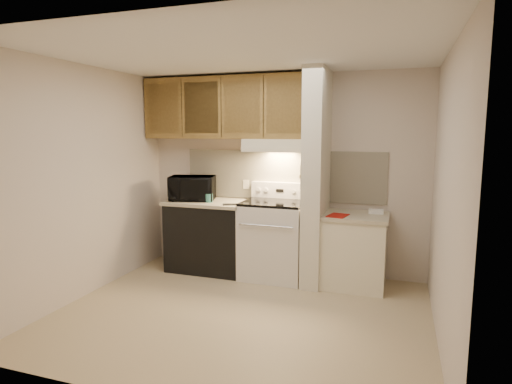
% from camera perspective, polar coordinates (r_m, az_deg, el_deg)
% --- Properties ---
extents(floor, '(3.60, 3.60, 0.00)m').
position_cam_1_polar(floor, '(4.41, -1.98, -15.91)').
color(floor, tan).
rests_on(floor, ground).
extents(ceiling, '(3.60, 3.60, 0.00)m').
position_cam_1_polar(ceiling, '(4.09, -2.17, 18.02)').
color(ceiling, white).
rests_on(ceiling, wall_back).
extents(wall_back, '(3.60, 2.50, 0.02)m').
position_cam_1_polar(wall_back, '(5.49, 3.48, 2.40)').
color(wall_back, beige).
rests_on(wall_back, floor).
extents(wall_left, '(0.02, 3.00, 2.50)m').
position_cam_1_polar(wall_left, '(4.99, -21.79, 1.26)').
color(wall_left, beige).
rests_on(wall_left, floor).
extents(wall_right, '(0.02, 3.00, 2.50)m').
position_cam_1_polar(wall_right, '(3.83, 24.04, -0.80)').
color(wall_right, beige).
rests_on(wall_right, floor).
extents(backsplash, '(2.60, 0.02, 0.63)m').
position_cam_1_polar(backsplash, '(5.48, 3.45, 2.23)').
color(backsplash, white).
rests_on(backsplash, wall_back).
extents(range_body, '(0.76, 0.65, 0.92)m').
position_cam_1_polar(range_body, '(5.30, 2.42, -6.49)').
color(range_body, silver).
rests_on(range_body, floor).
extents(oven_window, '(0.50, 0.01, 0.30)m').
position_cam_1_polar(oven_window, '(4.99, 1.40, -6.92)').
color(oven_window, black).
rests_on(oven_window, range_body).
extents(oven_handle, '(0.65, 0.02, 0.02)m').
position_cam_1_polar(oven_handle, '(4.91, 1.28, -4.55)').
color(oven_handle, silver).
rests_on(oven_handle, range_body).
extents(cooktop, '(0.74, 0.64, 0.03)m').
position_cam_1_polar(cooktop, '(5.20, 2.46, -1.42)').
color(cooktop, black).
rests_on(cooktop, range_body).
extents(range_backguard, '(0.76, 0.08, 0.20)m').
position_cam_1_polar(range_backguard, '(5.45, 3.30, 0.25)').
color(range_backguard, silver).
rests_on(range_backguard, range_body).
extents(range_display, '(0.10, 0.01, 0.04)m').
position_cam_1_polar(range_display, '(5.41, 3.18, 0.19)').
color(range_display, black).
rests_on(range_display, range_backguard).
extents(range_knob_left_outer, '(0.05, 0.02, 0.05)m').
position_cam_1_polar(range_knob_left_outer, '(5.49, 0.36, 0.32)').
color(range_knob_left_outer, silver).
rests_on(range_knob_left_outer, range_backguard).
extents(range_knob_left_inner, '(0.05, 0.02, 0.05)m').
position_cam_1_polar(range_knob_left_inner, '(5.46, 1.35, 0.27)').
color(range_knob_left_inner, silver).
rests_on(range_knob_left_inner, range_backguard).
extents(range_knob_right_inner, '(0.05, 0.02, 0.05)m').
position_cam_1_polar(range_knob_right_inner, '(5.36, 5.03, 0.10)').
color(range_knob_right_inner, silver).
rests_on(range_knob_right_inner, range_backguard).
extents(range_knob_right_outer, '(0.05, 0.02, 0.05)m').
position_cam_1_polar(range_knob_right_outer, '(5.34, 6.07, 0.05)').
color(range_knob_right_outer, silver).
rests_on(range_knob_right_outer, range_backguard).
extents(dishwasher_front, '(1.00, 0.63, 0.87)m').
position_cam_1_polar(dishwasher_front, '(5.61, -6.25, -5.95)').
color(dishwasher_front, black).
rests_on(dishwasher_front, floor).
extents(left_countertop, '(1.04, 0.67, 0.04)m').
position_cam_1_polar(left_countertop, '(5.52, -6.32, -1.37)').
color(left_countertop, '#BCB194').
rests_on(left_countertop, dishwasher_front).
extents(spoon_rest, '(0.23, 0.15, 0.01)m').
position_cam_1_polar(spoon_rest, '(5.18, -3.24, -1.66)').
color(spoon_rest, black).
rests_on(spoon_rest, left_countertop).
extents(teal_jar, '(0.11, 0.11, 0.11)m').
position_cam_1_polar(teal_jar, '(5.40, -6.30, -0.78)').
color(teal_jar, '#2F716A').
rests_on(teal_jar, left_countertop).
extents(outlet, '(0.08, 0.01, 0.12)m').
position_cam_1_polar(outlet, '(5.62, -1.32, 1.02)').
color(outlet, beige).
rests_on(outlet, backsplash).
extents(microwave, '(0.65, 0.53, 0.31)m').
position_cam_1_polar(microwave, '(5.57, -8.49, 0.52)').
color(microwave, black).
rests_on(microwave, left_countertop).
extents(partition_pillar, '(0.22, 0.70, 2.50)m').
position_cam_1_polar(partition_pillar, '(5.03, 8.05, 1.82)').
color(partition_pillar, beige).
rests_on(partition_pillar, floor).
extents(pillar_trim, '(0.01, 0.70, 0.04)m').
position_cam_1_polar(pillar_trim, '(5.05, 6.77, 2.43)').
color(pillar_trim, olive).
rests_on(pillar_trim, partition_pillar).
extents(knife_strip, '(0.02, 0.42, 0.04)m').
position_cam_1_polar(knife_strip, '(5.00, 6.58, 2.61)').
color(knife_strip, black).
rests_on(knife_strip, partition_pillar).
extents(knife_blade_a, '(0.01, 0.03, 0.16)m').
position_cam_1_polar(knife_blade_a, '(4.84, 5.99, 1.25)').
color(knife_blade_a, silver).
rests_on(knife_blade_a, knife_strip).
extents(knife_handle_a, '(0.02, 0.02, 0.10)m').
position_cam_1_polar(knife_handle_a, '(4.84, 6.04, 3.03)').
color(knife_handle_a, black).
rests_on(knife_handle_a, knife_strip).
extents(knife_blade_b, '(0.01, 0.04, 0.18)m').
position_cam_1_polar(knife_blade_b, '(4.93, 6.20, 1.24)').
color(knife_blade_b, silver).
rests_on(knife_blade_b, knife_strip).
extents(knife_handle_b, '(0.02, 0.02, 0.10)m').
position_cam_1_polar(knife_handle_b, '(4.91, 6.24, 3.10)').
color(knife_handle_b, black).
rests_on(knife_handle_b, knife_strip).
extents(knife_blade_c, '(0.01, 0.04, 0.20)m').
position_cam_1_polar(knife_blade_c, '(5.02, 6.43, 1.25)').
color(knife_blade_c, silver).
rests_on(knife_blade_c, knife_strip).
extents(knife_handle_c, '(0.02, 0.02, 0.10)m').
position_cam_1_polar(knife_handle_c, '(4.99, 6.43, 3.17)').
color(knife_handle_c, black).
rests_on(knife_handle_c, knife_strip).
extents(knife_blade_d, '(0.01, 0.04, 0.16)m').
position_cam_1_polar(knife_blade_d, '(5.10, 6.63, 1.58)').
color(knife_blade_d, silver).
rests_on(knife_blade_d, knife_strip).
extents(knife_handle_d, '(0.02, 0.02, 0.10)m').
position_cam_1_polar(knife_handle_d, '(5.07, 6.64, 3.25)').
color(knife_handle_d, black).
rests_on(knife_handle_d, knife_strip).
extents(knife_blade_e, '(0.01, 0.04, 0.18)m').
position_cam_1_polar(knife_blade_e, '(5.17, 6.81, 1.56)').
color(knife_blade_e, silver).
rests_on(knife_blade_e, knife_strip).
extents(knife_handle_e, '(0.02, 0.02, 0.10)m').
position_cam_1_polar(knife_handle_e, '(5.15, 6.82, 3.32)').
color(knife_handle_e, black).
rests_on(knife_handle_e, knife_strip).
extents(oven_mitt, '(0.03, 0.11, 0.26)m').
position_cam_1_polar(oven_mitt, '(5.23, 6.96, 1.39)').
color(oven_mitt, slate).
rests_on(oven_mitt, partition_pillar).
extents(right_cab_base, '(0.70, 0.60, 0.81)m').
position_cam_1_polar(right_cab_base, '(5.13, 12.96, -7.81)').
color(right_cab_base, beige).
rests_on(right_cab_base, floor).
extents(right_countertop, '(0.74, 0.64, 0.04)m').
position_cam_1_polar(right_countertop, '(5.03, 13.11, -3.16)').
color(right_countertop, '#BCB194').
rests_on(right_countertop, right_cab_base).
extents(red_folder, '(0.24, 0.30, 0.01)m').
position_cam_1_polar(red_folder, '(4.90, 10.85, -3.10)').
color(red_folder, '#9D130A').
rests_on(red_folder, right_countertop).
extents(white_box, '(0.17, 0.12, 0.04)m').
position_cam_1_polar(white_box, '(5.15, 15.72, -2.52)').
color(white_box, white).
rests_on(white_box, right_countertop).
extents(range_hood, '(0.78, 0.44, 0.15)m').
position_cam_1_polar(range_hood, '(5.25, 2.89, 6.25)').
color(range_hood, beige).
rests_on(range_hood, upper_cabinets).
extents(hood_lip, '(0.78, 0.04, 0.06)m').
position_cam_1_polar(hood_lip, '(5.05, 2.23, 5.67)').
color(hood_lip, beige).
rests_on(hood_lip, range_hood).
extents(upper_cabinets, '(2.18, 0.33, 0.77)m').
position_cam_1_polar(upper_cabinets, '(5.52, -3.99, 11.11)').
color(upper_cabinets, olive).
rests_on(upper_cabinets, wall_back).
extents(cab_door_a, '(0.46, 0.01, 0.63)m').
position_cam_1_polar(cab_door_a, '(5.75, -12.30, 10.83)').
color(cab_door_a, olive).
rests_on(cab_door_a, upper_cabinets).
extents(cab_gap_a, '(0.01, 0.01, 0.73)m').
position_cam_1_polar(cab_gap_a, '(5.61, -9.87, 10.96)').
color(cab_gap_a, black).
rests_on(cab_gap_a, upper_cabinets).
extents(cab_door_b, '(0.46, 0.01, 0.63)m').
position_cam_1_polar(cab_door_b, '(5.49, -7.32, 11.08)').
color(cab_door_b, olive).
rests_on(cab_door_b, upper_cabinets).
extents(cab_gap_b, '(0.01, 0.01, 0.73)m').
position_cam_1_polar(cab_gap_b, '(5.37, -4.66, 11.18)').
color(cab_gap_b, black).
rests_on(cab_gap_b, upper_cabinets).
extents(cab_door_c, '(0.46, 0.01, 0.63)m').
position_cam_1_polar(cab_door_c, '(5.27, -1.88, 11.26)').
color(cab_door_c, olive).
rests_on(cab_door_c, upper_cabinets).
extents(cab_gap_c, '(0.01, 0.01, 0.73)m').
position_cam_1_polar(cab_gap_c, '(5.18, 0.99, 11.32)').
color(cab_gap_c, black).
rests_on(cab_gap_c, upper_cabinets).
extents(cab_door_d, '(0.46, 0.01, 0.63)m').
position_cam_1_polar(cab_door_d, '(5.11, 3.97, 11.35)').
color(cab_door_d, olive).
rests_on(cab_door_d, upper_cabinets).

